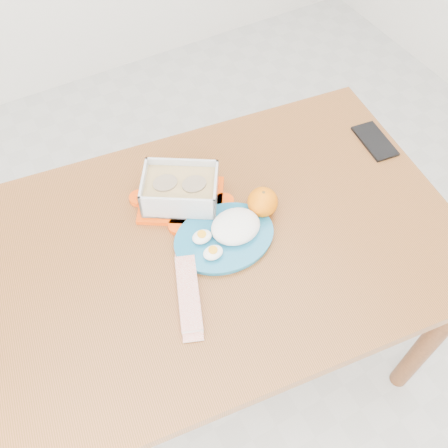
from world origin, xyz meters
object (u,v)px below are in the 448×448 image
dining_table (224,258)px  rice_plate (228,233)px  food_container (180,190)px  smartphone (375,141)px  orange_fruit (263,202)px

dining_table → rice_plate: (0.01, -0.01, 0.12)m
dining_table → rice_plate: size_ratio=4.78×
food_container → smartphone: bearing=24.7°
orange_fruit → smartphone: orange_fruit is taller
food_container → smartphone: size_ratio=1.84×
food_container → smartphone: food_container is taller
rice_plate → smartphone: rice_plate is taller
dining_table → orange_fruit: size_ratio=16.23×
dining_table → orange_fruit: (0.13, 0.03, 0.14)m
rice_plate → food_container: bearing=110.1°
food_container → dining_table: bearing=-43.1°
smartphone → rice_plate: bearing=-163.5°
food_container → smartphone: (0.61, -0.08, -0.04)m
food_container → orange_fruit: (0.17, -0.14, -0.01)m
dining_table → rice_plate: rice_plate is taller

